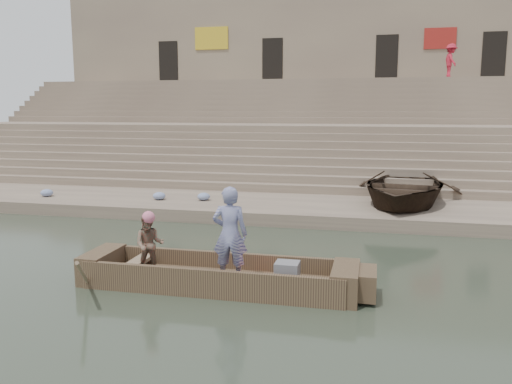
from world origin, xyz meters
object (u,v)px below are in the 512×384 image
(standing_man, at_px, (230,234))
(beached_rowboat, at_px, (403,188))
(rowing_man, at_px, (149,244))
(main_rowboat, at_px, (217,282))
(pedestrian, at_px, (451,61))
(television, at_px, (287,272))

(standing_man, xyz_separation_m, beached_rowboat, (3.64, 8.35, -0.21))
(rowing_man, relative_size, beached_rowboat, 0.23)
(main_rowboat, relative_size, pedestrian, 2.75)
(standing_man, height_order, rowing_man, standing_man)
(television, bearing_deg, standing_man, -171.39)
(main_rowboat, xyz_separation_m, standing_man, (0.32, -0.17, 1.05))
(main_rowboat, relative_size, television, 10.87)
(television, bearing_deg, main_rowboat, -180.00)
(television, distance_m, pedestrian, 22.54)
(standing_man, relative_size, pedestrian, 1.04)
(rowing_man, bearing_deg, beached_rowboat, 41.85)
(television, height_order, pedestrian, pedestrian)
(pedestrian, bearing_deg, beached_rowboat, 154.91)
(pedestrian, bearing_deg, main_rowboat, 149.53)
(rowing_man, height_order, beached_rowboat, beached_rowboat)
(beached_rowboat, bearing_deg, standing_man, -104.94)
(standing_man, distance_m, pedestrian, 22.82)
(beached_rowboat, distance_m, pedestrian, 14.23)
(rowing_man, height_order, pedestrian, pedestrian)
(standing_man, bearing_deg, television, -176.80)
(rowing_man, relative_size, pedestrian, 0.68)
(standing_man, bearing_deg, beached_rowboat, -118.98)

